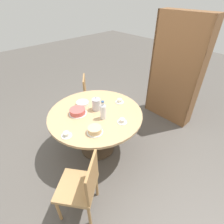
{
  "coord_description": "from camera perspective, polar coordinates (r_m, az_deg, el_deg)",
  "views": [
    {
      "loc": [
        1.68,
        -1.25,
        2.26
      ],
      "look_at": [
        0.0,
        0.34,
        0.59
      ],
      "focal_mm": 28.0,
      "sensor_mm": 36.0,
      "label": 1
    }
  ],
  "objects": [
    {
      "name": "ground_plane",
      "position": [
        3.08,
        -4.68,
        -11.51
      ],
      "size": [
        14.0,
        14.0,
        0.0
      ],
      "primitive_type": "plane",
      "color": "#56514C"
    },
    {
      "name": "dining_table",
      "position": [
        2.67,
        -5.31,
        -2.59
      ],
      "size": [
        1.39,
        1.39,
        0.74
      ],
      "color": "#473828",
      "rests_on": "ground_plane"
    },
    {
      "name": "chair_a",
      "position": [
        2.13,
        -9.96,
        -22.66
      ],
      "size": [
        0.59,
        0.59,
        0.86
      ],
      "rotation": [
        0.0,
        0.0,
        5.37
      ],
      "color": "#A87A47",
      "rests_on": "ground_plane"
    },
    {
      "name": "chair_b",
      "position": [
        3.57,
        -6.5,
        5.42
      ],
      "size": [
        0.59,
        0.59,
        0.86
      ],
      "rotation": [
        0.0,
        0.0,
        8.77
      ],
      "color": "#A87A47",
      "rests_on": "ground_plane"
    },
    {
      "name": "bookshelf",
      "position": [
        3.49,
        19.67,
        12.1
      ],
      "size": [
        0.94,
        0.28,
        1.97
      ],
      "rotation": [
        0.0,
        0.0,
        3.14
      ],
      "color": "brown",
      "rests_on": "ground_plane"
    },
    {
      "name": "coffee_pot",
      "position": [
        2.6,
        -5.12,
        2.65
      ],
      "size": [
        0.13,
        0.13,
        0.22
      ],
      "color": "silver",
      "rests_on": "dining_table"
    },
    {
      "name": "water_bottle",
      "position": [
        2.4,
        -3.01,
        0.13
      ],
      "size": [
        0.08,
        0.08,
        0.28
      ],
      "color": "silver",
      "rests_on": "dining_table"
    },
    {
      "name": "cake_main",
      "position": [
        2.58,
        -11.16,
        0.14
      ],
      "size": [
        0.26,
        0.26,
        0.08
      ],
      "color": "white",
      "rests_on": "dining_table"
    },
    {
      "name": "cake_second",
      "position": [
        2.23,
        -5.65,
        -5.9
      ],
      "size": [
        0.21,
        0.21,
        0.08
      ],
      "color": "white",
      "rests_on": "dining_table"
    },
    {
      "name": "cup_a",
      "position": [
        2.8,
        2.5,
        3.6
      ],
      "size": [
        0.14,
        0.14,
        0.06
      ],
      "color": "silver",
      "rests_on": "dining_table"
    },
    {
      "name": "cup_b",
      "position": [
        2.39,
        3.33,
        -2.95
      ],
      "size": [
        0.14,
        0.14,
        0.06
      ],
      "color": "silver",
      "rests_on": "dining_table"
    },
    {
      "name": "cup_c",
      "position": [
        2.25,
        -14.66,
        -7.16
      ],
      "size": [
        0.14,
        0.14,
        0.06
      ],
      "color": "silver",
      "rests_on": "dining_table"
    },
    {
      "name": "plate_stack",
      "position": [
        2.78,
        -9.62,
        2.83
      ],
      "size": [
        0.19,
        0.19,
        0.05
      ],
      "color": "white",
      "rests_on": "dining_table"
    }
  ]
}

